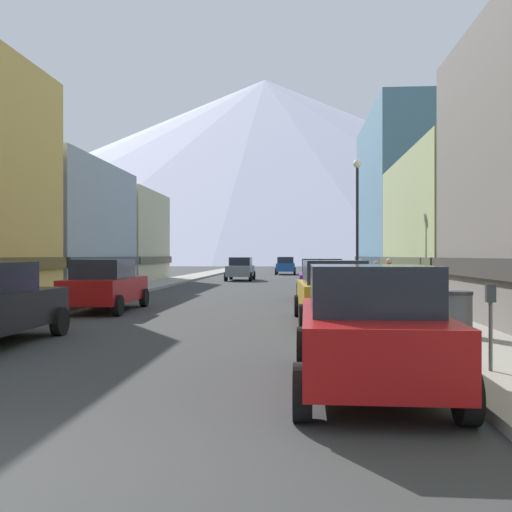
{
  "coord_description": "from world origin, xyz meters",
  "views": [
    {
      "loc": [
        2.8,
        -4.11,
        1.91
      ],
      "look_at": [
        0.24,
        30.92,
        1.89
      ],
      "focal_mm": 39.77,
      "sensor_mm": 36.0,
      "label": 1
    }
  ],
  "objects_px": {
    "parking_meter_near": "(491,314)",
    "streetlamp_right": "(357,207)",
    "car_left_1": "(105,285)",
    "potted_plant_0": "(24,294)",
    "car_driving_1": "(286,266)",
    "pedestrian_2": "(360,275)",
    "car_right_1": "(333,291)",
    "car_right_2": "(321,279)",
    "car_driving_0": "(240,269)",
    "car_right_0": "(368,327)",
    "pedestrian_0": "(376,280)",
    "trash_bin_right": "(459,313)",
    "potted_plant_1": "(27,292)",
    "pedestrian_1": "(389,282)"
  },
  "relations": [
    {
      "from": "car_right_0",
      "to": "pedestrian_1",
      "type": "distance_m",
      "value": 13.73
    },
    {
      "from": "car_right_2",
      "to": "pedestrian_2",
      "type": "distance_m",
      "value": 7.55
    },
    {
      "from": "parking_meter_near",
      "to": "potted_plant_1",
      "type": "relative_size",
      "value": 1.59
    },
    {
      "from": "car_right_0",
      "to": "pedestrian_1",
      "type": "relative_size",
      "value": 2.66
    },
    {
      "from": "potted_plant_0",
      "to": "pedestrian_0",
      "type": "distance_m",
      "value": 14.39
    },
    {
      "from": "car_right_0",
      "to": "streetlamp_right",
      "type": "relative_size",
      "value": 0.75
    },
    {
      "from": "pedestrian_0",
      "to": "streetlamp_right",
      "type": "distance_m",
      "value": 3.38
    },
    {
      "from": "car_right_2",
      "to": "potted_plant_0",
      "type": "distance_m",
      "value": 11.77
    },
    {
      "from": "potted_plant_0",
      "to": "potted_plant_1",
      "type": "relative_size",
      "value": 0.95
    },
    {
      "from": "parking_meter_near",
      "to": "trash_bin_right",
      "type": "xyz_separation_m",
      "value": [
        0.6,
        3.84,
        -0.37
      ]
    },
    {
      "from": "potted_plant_1",
      "to": "pedestrian_1",
      "type": "bearing_deg",
      "value": 7.5
    },
    {
      "from": "car_right_0",
      "to": "car_right_2",
      "type": "distance_m",
      "value": 16.21
    },
    {
      "from": "car_left_1",
      "to": "car_right_2",
      "type": "bearing_deg",
      "value": 34.82
    },
    {
      "from": "car_right_0",
      "to": "streetlamp_right",
      "type": "bearing_deg",
      "value": 84.56
    },
    {
      "from": "car_driving_1",
      "to": "car_right_2",
      "type": "bearing_deg",
      "value": -86.22
    },
    {
      "from": "car_right_2",
      "to": "car_driving_0",
      "type": "relative_size",
      "value": 1.0
    },
    {
      "from": "trash_bin_right",
      "to": "potted_plant_1",
      "type": "xyz_separation_m",
      "value": [
        -13.35,
        7.15,
        -0.06
      ]
    },
    {
      "from": "parking_meter_near",
      "to": "streetlamp_right",
      "type": "xyz_separation_m",
      "value": [
        -0.4,
        15.5,
        2.97
      ]
    },
    {
      "from": "car_right_1",
      "to": "streetlamp_right",
      "type": "bearing_deg",
      "value": 79.36
    },
    {
      "from": "car_right_0",
      "to": "car_driving_1",
      "type": "distance_m",
      "value": 49.57
    },
    {
      "from": "streetlamp_right",
      "to": "pedestrian_0",
      "type": "bearing_deg",
      "value": 44.58
    },
    {
      "from": "parking_meter_near",
      "to": "pedestrian_2",
      "type": "distance_m",
      "value": 22.59
    },
    {
      "from": "car_driving_1",
      "to": "car_driving_0",
      "type": "bearing_deg",
      "value": -102.83
    },
    {
      "from": "car_right_0",
      "to": "parking_meter_near",
      "type": "distance_m",
      "value": 2.1
    },
    {
      "from": "potted_plant_0",
      "to": "pedestrian_2",
      "type": "relative_size",
      "value": 0.51
    },
    {
      "from": "trash_bin_right",
      "to": "car_left_1",
      "type": "bearing_deg",
      "value": 148.12
    },
    {
      "from": "car_right_1",
      "to": "car_right_2",
      "type": "distance_m",
      "value": 8.17
    },
    {
      "from": "car_driving_0",
      "to": "trash_bin_right",
      "type": "distance_m",
      "value": 31.87
    },
    {
      "from": "car_right_2",
      "to": "car_right_1",
      "type": "bearing_deg",
      "value": -89.99
    },
    {
      "from": "car_right_1",
      "to": "pedestrian_0",
      "type": "bearing_deg",
      "value": 74.98
    },
    {
      "from": "car_right_2",
      "to": "trash_bin_right",
      "type": "height_order",
      "value": "car_right_2"
    },
    {
      "from": "parking_meter_near",
      "to": "pedestrian_1",
      "type": "xyz_separation_m",
      "value": [
        0.5,
        12.73,
        -0.1
      ]
    },
    {
      "from": "car_right_1",
      "to": "car_right_2",
      "type": "bearing_deg",
      "value": 90.01
    },
    {
      "from": "car_right_1",
      "to": "streetlamp_right",
      "type": "height_order",
      "value": "streetlamp_right"
    },
    {
      "from": "car_right_1",
      "to": "potted_plant_0",
      "type": "bearing_deg",
      "value": 161.94
    },
    {
      "from": "car_left_1",
      "to": "potted_plant_1",
      "type": "distance_m",
      "value": 3.32
    },
    {
      "from": "parking_meter_near",
      "to": "potted_plant_0",
      "type": "bearing_deg",
      "value": 139.77
    },
    {
      "from": "car_driving_1",
      "to": "pedestrian_2",
      "type": "relative_size",
      "value": 2.8
    },
    {
      "from": "car_right_0",
      "to": "car_driving_0",
      "type": "xyz_separation_m",
      "value": [
        -5.4,
        35.48,
        0.0
      ]
    },
    {
      "from": "pedestrian_0",
      "to": "pedestrian_1",
      "type": "relative_size",
      "value": 0.92
    },
    {
      "from": "car_right_1",
      "to": "potted_plant_1",
      "type": "height_order",
      "value": "car_right_1"
    },
    {
      "from": "car_right_2",
      "to": "pedestrian_2",
      "type": "height_order",
      "value": "car_right_2"
    },
    {
      "from": "parking_meter_near",
      "to": "streetlamp_right",
      "type": "height_order",
      "value": "streetlamp_right"
    },
    {
      "from": "car_right_1",
      "to": "pedestrian_1",
      "type": "height_order",
      "value": "pedestrian_1"
    },
    {
      "from": "car_left_1",
      "to": "car_right_1",
      "type": "distance_m",
      "value": 8.13
    },
    {
      "from": "car_left_1",
      "to": "car_right_1",
      "type": "height_order",
      "value": "same"
    },
    {
      "from": "potted_plant_1",
      "to": "pedestrian_2",
      "type": "relative_size",
      "value": 0.53
    },
    {
      "from": "car_left_1",
      "to": "potted_plant_0",
      "type": "xyz_separation_m",
      "value": [
        -3.2,
        0.63,
        -0.37
      ]
    },
    {
      "from": "car_driving_0",
      "to": "pedestrian_2",
      "type": "distance_m",
      "value": 14.44
    },
    {
      "from": "parking_meter_near",
      "to": "potted_plant_0",
      "type": "xyz_separation_m",
      "value": [
        -12.75,
        10.79,
        -0.49
      ]
    }
  ]
}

